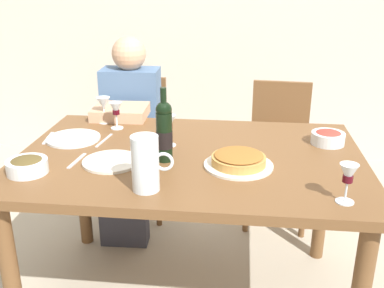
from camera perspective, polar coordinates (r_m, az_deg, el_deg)
dining_table at (r=2.01m, az=-0.21°, el=-3.77°), size 1.50×1.00×0.76m
wine_bottle at (r=1.87m, az=-3.52°, el=1.63°), size 0.07×0.07×0.31m
water_pitcher at (r=1.64m, az=-5.85°, el=-2.85°), size 0.15×0.10×0.21m
baked_tart at (r=1.86m, az=5.89°, el=-2.04°), size 0.29×0.29×0.06m
salad_bowl at (r=2.18m, az=16.77°, el=0.85°), size 0.15×0.15×0.07m
olive_bowl at (r=1.90m, az=-20.08°, el=-2.51°), size 0.16×0.16×0.07m
wine_glass_left_diner at (r=1.63m, az=19.08°, el=-3.79°), size 0.06×0.06×0.14m
wine_glass_right_diner at (r=2.31m, az=-9.56°, el=4.23°), size 0.06×0.06×0.14m
wine_glass_centre at (r=2.41m, az=-11.10°, el=4.94°), size 0.07×0.07×0.14m
wine_glass_spare at (r=2.05m, az=-2.95°, el=2.49°), size 0.06×0.06×0.15m
dinner_plate_left_setting at (r=2.22m, az=-14.72°, el=0.69°), size 0.25×0.25×0.01m
dinner_plate_right_setting at (r=1.92m, az=-10.11°, el=-2.19°), size 0.24×0.24×0.01m
fork_left_setting at (r=2.27m, az=-17.68°, el=0.72°), size 0.04×0.16×0.00m
knife_left_setting at (r=2.17m, az=-11.01°, el=0.46°), size 0.03×0.18×0.00m
knife_right_setting at (r=1.88m, az=-5.72°, el=-2.51°), size 0.03×0.18×0.00m
spoon_right_setting at (r=1.97m, az=-14.31°, el=-2.06°), size 0.03×0.16×0.00m
chair_left at (r=2.97m, az=-6.90°, el=0.86°), size 0.41×0.41×0.87m
diner_left at (r=2.71m, az=-8.00°, el=1.52°), size 0.35×0.51×1.16m
chair_right at (r=2.89m, az=10.86°, el=0.04°), size 0.43×0.43×0.87m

